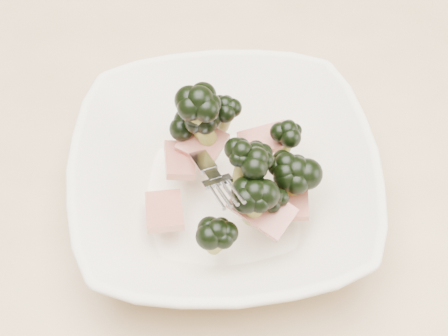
% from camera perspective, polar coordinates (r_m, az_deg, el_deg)
% --- Properties ---
extents(dining_table, '(1.20, 0.80, 0.75)m').
position_cam_1_polar(dining_table, '(0.69, -6.94, -3.21)').
color(dining_table, tan).
rests_on(dining_table, ground).
extents(broccoli_dish, '(0.27, 0.27, 0.12)m').
position_cam_1_polar(broccoli_dish, '(0.54, 0.12, -0.83)').
color(broccoli_dish, beige).
rests_on(broccoli_dish, dining_table).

